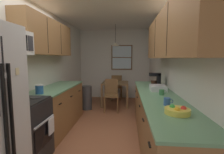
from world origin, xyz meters
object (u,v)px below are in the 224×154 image
storage_canister (39,89)px  dish_rack (158,88)px  microwave_over_range (8,42)px  dining_chair_near (111,93)px  dining_chair_far (116,86)px  mug_spare (162,92)px  stove_range (22,131)px  fruit_bowl (177,110)px  coffee_maker (156,80)px  mug_by_coffeemaker (167,102)px  trash_bin (87,98)px  dining_table (115,86)px  table_serving_bowl (114,81)px

storage_canister → dish_rack: 2.10m
microwave_over_range → dining_chair_near: 3.02m
dining_chair_near → storage_canister: storage_canister is taller
dining_chair_far → mug_spare: 3.36m
dish_rack → microwave_over_range: bearing=-155.3°
stove_range → mug_spare: 2.18m
stove_range → storage_canister: 0.73m
microwave_over_range → dining_chair_near: bearing=65.7°
microwave_over_range → fruit_bowl: bearing=-8.5°
coffee_maker → mug_spare: coffee_maker is taller
mug_by_coffeemaker → dish_rack: bearing=86.6°
stove_range → dining_chair_far: 3.97m
stove_range → fruit_bowl: (2.01, -0.32, 0.47)m
trash_bin → storage_canister: storage_canister is taller
mug_by_coffeemaker → dining_chair_far: bearing=103.2°
mug_spare → dining_chair_far: bearing=106.5°
stove_range → dining_table: bearing=70.9°
dish_rack → table_serving_bowl: dish_rack is taller
dining_chair_far → fruit_bowl: (0.92, -4.13, 0.44)m
mug_spare → coffee_maker: bearing=87.1°
mug_by_coffeemaker → mug_spare: 0.62m
dining_chair_near → mug_by_coffeemaker: (0.95, -2.51, 0.45)m
storage_canister → fruit_bowl: size_ratio=0.58×
microwave_over_range → dish_rack: microwave_over_range is taller
storage_canister → dish_rack: size_ratio=0.46×
stove_range → storage_canister: bearing=90.6°
fruit_bowl → dish_rack: (0.03, 1.31, 0.01)m
dining_chair_near → mug_spare: 2.20m
mug_by_coffeemaker → dish_rack: (0.06, 0.98, 0.00)m
dining_chair_far → coffee_maker: (0.99, -2.41, 0.55)m
fruit_bowl → coffee_maker: bearing=87.9°
stove_range → dining_chair_near: bearing=67.8°
dining_chair_near → fruit_bowl: (0.99, -2.84, 0.44)m
coffee_maker → dish_rack: (-0.04, -0.41, -0.10)m
mug_spare → dish_rack: 0.37m
dining_table → table_serving_bowl: bearing=-170.1°
trash_bin → storage_canister: size_ratio=4.38×
microwave_over_range → mug_by_coffeemaker: microwave_over_range is taller
storage_canister → coffee_maker: bearing=22.7°
dining_table → mug_spare: mug_spare is taller
microwave_over_range → coffee_maker: size_ratio=2.06×
trash_bin → dish_rack: bearing=-42.3°
dining_chair_near → dining_chair_far: same height
trash_bin → storage_canister: 2.17m
dining_chair_far → mug_spare: (0.95, -3.19, 0.44)m
microwave_over_range → coffee_maker: microwave_over_range is taller
dining_table → fruit_bowl: (0.92, -3.48, 0.33)m
dining_table → storage_canister: storage_canister is taller
mug_spare → table_serving_bowl: (-0.98, 2.54, -0.19)m
coffee_maker → table_serving_bowl: (-1.02, 1.76, -0.30)m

